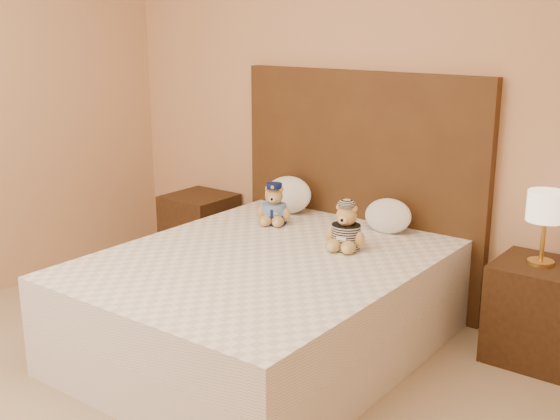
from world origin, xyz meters
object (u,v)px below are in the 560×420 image
Objects in this scene: nightstand_right at (535,312)px; pillow_right at (388,214)px; bed at (264,303)px; lamp at (546,210)px; teddy_prisoner at (346,226)px; teddy_police at (274,204)px; nightstand_left at (200,231)px; pillow_left at (288,193)px.

nightstand_right is 1.02m from pillow_right.
lamp is (1.25, 0.80, 0.57)m from bed.
pillow_right is (0.02, 0.44, -0.02)m from teddy_prisoner.
pillow_right is at bearing -0.67° from teddy_police.
lamp is at bearing 0.00° from nightstand_left.
pillow_left is (-0.74, 0.44, -0.00)m from teddy_prisoner.
bed is 7.41× the size of teddy_prisoner.
bed is 7.68× the size of teddy_police.
pillow_left is at bearing 137.56° from teddy_prisoner.
teddy_prisoner reaches higher than nightstand_right.
bed is at bearing -32.62° from nightstand_left.
nightstand_right is 0.57m from lamp.
teddy_police is 0.72m from pillow_right.
teddy_prisoner reaches higher than pillow_left.
teddy_police is 0.71× the size of pillow_left.
teddy_prisoner is 0.86× the size of pillow_right.
nightstand_left and nightstand_right have the same top height.
nightstand_left is at bearing 153.50° from teddy_prisoner.
pillow_right is at bearing 0.00° from pillow_left.
nightstand_left is 0.90m from pillow_left.
nightstand_right is (1.25, 0.80, -0.00)m from bed.
pillow_left reaches higher than pillow_right.
pillow_left is at bearing 178.99° from nightstand_right.
teddy_prisoner is at bearing -38.08° from teddy_police.
pillow_left is (-0.45, 0.83, 0.40)m from bed.
pillow_left is at bearing 178.99° from lamp.
lamp reaches higher than teddy_prisoner.
bed is 0.63m from teddy_prisoner.
teddy_prisoner is (0.64, -0.16, 0.00)m from teddy_police.
bed is 1.48m from nightstand_right.
bed is at bearing -61.42° from pillow_left.
teddy_police reaches higher than bed.
teddy_prisoner reaches higher than bed.
lamp is at bearing -1.83° from pillow_right.
nightstand_right is 1.38× the size of lamp.
lamp is 1.28× the size of pillow_right.
nightstand_left is 2.11× the size of teddy_police.
bed is 1.03m from pillow_left.
teddy_police and pillow_left have the same top height.
teddy_police is at bearing -171.12° from lamp.
nightstand_right is at bearing 32.62° from bed.
teddy_prisoner is 0.73× the size of pillow_left.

